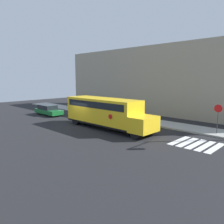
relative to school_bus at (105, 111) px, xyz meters
name	(u,v)px	position (x,y,z in m)	size (l,w,h in m)	color
ground_plane	(83,126)	(-2.53, -0.86, -1.74)	(60.00, 60.00, 0.00)	black
sidewalk_strip	(123,117)	(-2.53, 5.64, -1.66)	(44.00, 3.00, 0.15)	#9E9E99
building_backdrop	(153,80)	(-2.53, 12.14, 2.96)	(32.00, 4.00, 9.40)	#9E937F
crosswalk_stripes	(196,144)	(8.91, 1.14, -1.73)	(3.30, 3.20, 0.01)	white
school_bus	(105,111)	(0.00, 0.00, 0.00)	(10.30, 2.57, 3.01)	yellow
parked_car	(48,110)	(-11.40, 0.13, -1.05)	(4.78, 1.75, 1.37)	#196B2D
stop_sign	(218,115)	(9.05, 5.09, 0.07)	(0.69, 0.10, 2.74)	#38383A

